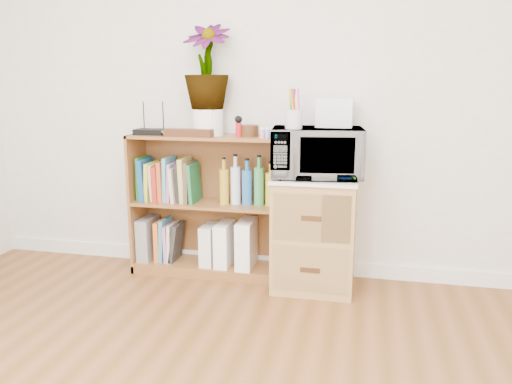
% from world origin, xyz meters
% --- Properties ---
extents(skirting_board, '(4.00, 0.02, 0.10)m').
position_xyz_m(skirting_board, '(0.00, 2.24, 0.05)').
color(skirting_board, white).
rests_on(skirting_board, ground).
extents(bookshelf, '(1.00, 0.30, 0.95)m').
position_xyz_m(bookshelf, '(-0.35, 2.10, 0.47)').
color(bookshelf, brown).
rests_on(bookshelf, ground).
extents(wicker_unit, '(0.50, 0.45, 0.70)m').
position_xyz_m(wicker_unit, '(0.40, 2.02, 0.35)').
color(wicker_unit, '#9E7542').
rests_on(wicker_unit, ground).
extents(microwave, '(0.59, 0.43, 0.30)m').
position_xyz_m(microwave, '(0.40, 2.02, 0.87)').
color(microwave, silver).
rests_on(microwave, wicker_unit).
extents(pen_cup, '(0.10, 0.10, 0.11)m').
position_xyz_m(pen_cup, '(0.27, 1.91, 1.08)').
color(pen_cup, silver).
rests_on(pen_cup, microwave).
extents(small_appliance, '(0.22, 0.18, 0.17)m').
position_xyz_m(small_appliance, '(0.49, 2.10, 1.11)').
color(small_appliance, white).
rests_on(small_appliance, microwave).
extents(router, '(0.20, 0.14, 0.04)m').
position_xyz_m(router, '(-0.71, 2.08, 0.97)').
color(router, black).
rests_on(router, bookshelf).
extents(white_bowl, '(0.13, 0.13, 0.03)m').
position_xyz_m(white_bowl, '(-0.57, 2.07, 0.97)').
color(white_bowl, silver).
rests_on(white_bowl, bookshelf).
extents(plant_pot, '(0.20, 0.20, 0.17)m').
position_xyz_m(plant_pot, '(-0.33, 2.12, 1.04)').
color(plant_pot, white).
rests_on(plant_pot, bookshelf).
extents(potted_plant, '(0.30, 0.30, 0.54)m').
position_xyz_m(potted_plant, '(-0.33, 2.12, 1.39)').
color(potted_plant, '#346628').
rests_on(potted_plant, plant_pot).
extents(trinket_box, '(0.31, 0.08, 0.05)m').
position_xyz_m(trinket_box, '(-0.42, 2.00, 0.98)').
color(trinket_box, '#371A0F').
rests_on(trinket_box, bookshelf).
extents(kokeshi_doll, '(0.04, 0.04, 0.09)m').
position_xyz_m(kokeshi_doll, '(-0.10, 2.06, 0.99)').
color(kokeshi_doll, red).
rests_on(kokeshi_doll, bookshelf).
extents(wooden_bowl, '(0.12, 0.12, 0.07)m').
position_xyz_m(wooden_bowl, '(-0.05, 2.11, 0.99)').
color(wooden_bowl, '#331C0E').
rests_on(wooden_bowl, bookshelf).
extents(paint_jars, '(0.11, 0.04, 0.05)m').
position_xyz_m(paint_jars, '(0.09, 2.01, 0.98)').
color(paint_jars, pink).
rests_on(paint_jars, bookshelf).
extents(file_box, '(0.09, 0.23, 0.29)m').
position_xyz_m(file_box, '(-0.78, 2.10, 0.22)').
color(file_box, gray).
rests_on(file_box, bookshelf).
extents(magazine_holder_left, '(0.09, 0.22, 0.27)m').
position_xyz_m(magazine_holder_left, '(-0.32, 2.09, 0.21)').
color(magazine_holder_left, silver).
rests_on(magazine_holder_left, bookshelf).
extents(magazine_holder_mid, '(0.09, 0.24, 0.29)m').
position_xyz_m(magazine_holder_mid, '(-0.22, 2.09, 0.22)').
color(magazine_holder_mid, white).
rests_on(magazine_holder_mid, bookshelf).
extents(magazine_holder_right, '(0.10, 0.26, 0.32)m').
position_xyz_m(magazine_holder_right, '(-0.06, 2.09, 0.23)').
color(magazine_holder_right, white).
rests_on(magazine_holder_right, bookshelf).
extents(cookbooks, '(0.41, 0.20, 0.30)m').
position_xyz_m(cookbooks, '(-0.61, 2.10, 0.63)').
color(cookbooks, '#1A641C').
rests_on(cookbooks, bookshelf).
extents(liquor_bottles, '(0.46, 0.07, 0.32)m').
position_xyz_m(liquor_bottles, '(-0.00, 2.10, 0.65)').
color(liquor_bottles, gold).
rests_on(liquor_bottles, bookshelf).
extents(lower_books, '(0.17, 0.19, 0.30)m').
position_xyz_m(lower_books, '(-0.63, 2.10, 0.21)').
color(lower_books, orange).
rests_on(lower_books, bookshelf).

